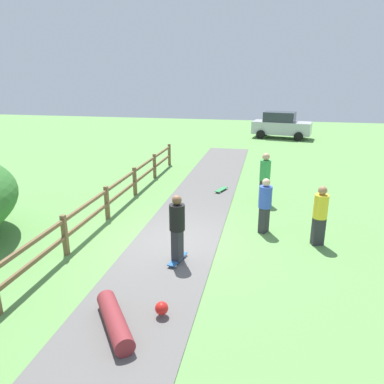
{
  "coord_description": "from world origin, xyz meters",
  "views": [
    {
      "loc": [
        2.36,
        -9.05,
        4.47
      ],
      "look_at": [
        0.15,
        1.59,
        1.0
      ],
      "focal_mm": 34.18,
      "sensor_mm": 36.0,
      "label": 1
    }
  ],
  "objects_px": {
    "skateboard_loose": "(221,189)",
    "parked_car_silver": "(281,125)",
    "bystander_green": "(265,176)",
    "bystander_yellow": "(320,213)",
    "skater_riding": "(177,226)",
    "bystander_blue": "(265,203)",
    "skater_fallen": "(118,320)"
  },
  "relations": [
    {
      "from": "skater_fallen",
      "to": "bystander_green",
      "type": "distance_m",
      "value": 8.08
    },
    {
      "from": "bystander_green",
      "to": "parked_car_silver",
      "type": "distance_m",
      "value": 15.16
    },
    {
      "from": "skater_fallen",
      "to": "parked_car_silver",
      "type": "xyz_separation_m",
      "value": [
        3.39,
        22.78,
        0.76
      ]
    },
    {
      "from": "bystander_green",
      "to": "bystander_yellow",
      "type": "xyz_separation_m",
      "value": [
        1.53,
        -3.19,
        -0.11
      ]
    },
    {
      "from": "skater_riding",
      "to": "bystander_blue",
      "type": "xyz_separation_m",
      "value": [
        2.07,
        2.34,
        -0.08
      ]
    },
    {
      "from": "bystander_green",
      "to": "bystander_blue",
      "type": "relative_size",
      "value": 1.13
    },
    {
      "from": "skater_riding",
      "to": "skateboard_loose",
      "type": "height_order",
      "value": "skater_riding"
    },
    {
      "from": "bystander_green",
      "to": "bystander_blue",
      "type": "bearing_deg",
      "value": -88.81
    },
    {
      "from": "bystander_green",
      "to": "parked_car_silver",
      "type": "relative_size",
      "value": 0.42
    },
    {
      "from": "bystander_green",
      "to": "bystander_yellow",
      "type": "relative_size",
      "value": 1.11
    },
    {
      "from": "skater_fallen",
      "to": "bystander_blue",
      "type": "height_order",
      "value": "bystander_blue"
    },
    {
      "from": "skater_riding",
      "to": "skateboard_loose",
      "type": "bearing_deg",
      "value": 86.96
    },
    {
      "from": "skateboard_loose",
      "to": "parked_car_silver",
      "type": "height_order",
      "value": "parked_car_silver"
    },
    {
      "from": "bystander_green",
      "to": "bystander_blue",
      "type": "distance_m",
      "value": 2.63
    },
    {
      "from": "skateboard_loose",
      "to": "skater_fallen",
      "type": "bearing_deg",
      "value": -95.07
    },
    {
      "from": "bystander_blue",
      "to": "parked_car_silver",
      "type": "distance_m",
      "value": 17.78
    },
    {
      "from": "skater_fallen",
      "to": "bystander_blue",
      "type": "xyz_separation_m",
      "value": [
        2.52,
        5.02,
        0.71
      ]
    },
    {
      "from": "skater_riding",
      "to": "bystander_blue",
      "type": "distance_m",
      "value": 3.12
    },
    {
      "from": "skater_riding",
      "to": "skater_fallen",
      "type": "height_order",
      "value": "skater_riding"
    },
    {
      "from": "bystander_green",
      "to": "skateboard_loose",
      "type": "bearing_deg",
      "value": 147.3
    },
    {
      "from": "skater_riding",
      "to": "skater_fallen",
      "type": "relative_size",
      "value": 1.17
    },
    {
      "from": "skater_riding",
      "to": "parked_car_silver",
      "type": "height_order",
      "value": "parked_car_silver"
    },
    {
      "from": "bystander_blue",
      "to": "skater_riding",
      "type": "bearing_deg",
      "value": -131.48
    },
    {
      "from": "bystander_blue",
      "to": "parked_car_silver",
      "type": "relative_size",
      "value": 0.37
    },
    {
      "from": "skater_fallen",
      "to": "skateboard_loose",
      "type": "distance_m",
      "value": 8.77
    },
    {
      "from": "skater_fallen",
      "to": "bystander_green",
      "type": "xyz_separation_m",
      "value": [
        2.46,
        7.65,
        0.84
      ]
    },
    {
      "from": "skater_fallen",
      "to": "skateboard_loose",
      "type": "height_order",
      "value": "skater_fallen"
    },
    {
      "from": "skateboard_loose",
      "to": "bystander_green",
      "type": "relative_size",
      "value": 0.44
    },
    {
      "from": "bystander_blue",
      "to": "bystander_yellow",
      "type": "distance_m",
      "value": 1.58
    },
    {
      "from": "skater_fallen",
      "to": "bystander_yellow",
      "type": "bearing_deg",
      "value": 48.13
    },
    {
      "from": "skater_riding",
      "to": "bystander_green",
      "type": "distance_m",
      "value": 5.36
    },
    {
      "from": "bystander_green",
      "to": "bystander_blue",
      "type": "height_order",
      "value": "bystander_green"
    }
  ]
}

